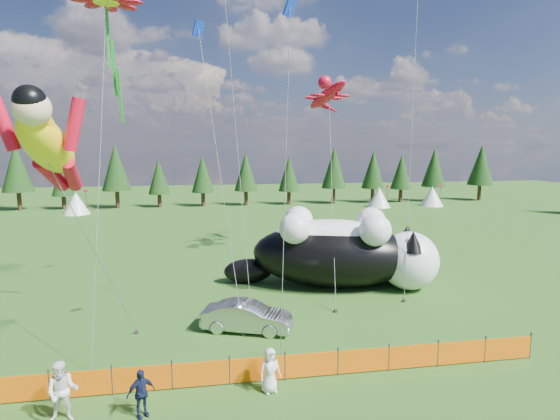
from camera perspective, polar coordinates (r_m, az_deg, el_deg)
The scene contains 15 objects.
ground at distance 19.63m, azimuth -3.97°, elevation -17.20°, with size 160.00×160.00×0.00m, color #10380A.
safety_fence at distance 16.74m, azimuth -2.95°, elevation -20.04°, with size 22.06×0.06×1.10m.
tree_line at distance 62.83m, azimuth -7.92°, elevation 4.16°, with size 90.00×4.00×8.00m, color black, non-canonical shape.
festival_tents at distance 59.43m, azimuth 2.93°, elevation 1.48°, with size 50.00×3.20×2.80m, color white, non-canonical shape.
cat_large at distance 26.69m, azimuth 8.06°, elevation -5.26°, with size 12.73×7.11×4.69m.
cat_small at distance 29.02m, azimuth 13.25°, elevation -7.28°, with size 4.45×1.73×1.61m.
car at distance 20.75m, azimuth -4.32°, elevation -13.70°, with size 1.44×4.13×1.36m, color #B7B7BC.
spectator_b at distance 15.99m, azimuth -26.57°, elevation -20.47°, with size 0.95×0.56×1.95m, color white.
spectator_c at distance 15.47m, azimuth -17.72°, elevation -21.84°, with size 0.91×0.47×1.56m, color #141A39.
spectator_e at distance 16.05m, azimuth -1.32°, elevation -20.19°, with size 0.77×0.50×1.58m, color white.
superhero_kite at distance 15.68m, azimuth -28.08°, elevation 7.46°, with size 3.83×6.94×11.00m.
gecko_kite at distance 33.82m, azimuth 6.19°, elevation 14.67°, with size 5.23×15.31×17.04m.
flower_kite at distance 22.52m, azimuth -21.75°, elevation 23.60°, with size 3.53×6.88×15.48m.
diamond_kite_a at distance 25.30m, azimuth -10.41°, elevation 21.11°, with size 2.31×6.76×16.05m.
diamond_kite_c at distance 17.18m, azimuth 1.26°, elevation 22.69°, with size 0.87×0.83×14.14m.
Camera 1 is at (-1.60, -17.65, 8.45)m, focal length 28.00 mm.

